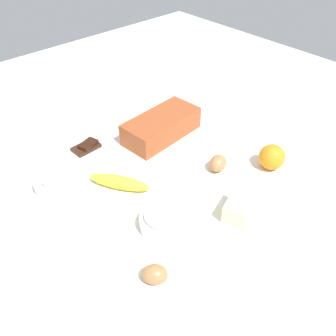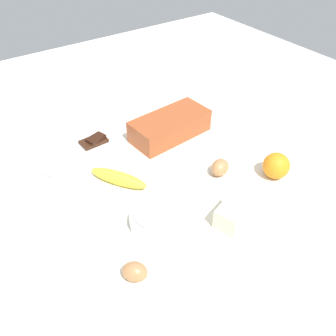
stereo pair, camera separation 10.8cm
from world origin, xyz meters
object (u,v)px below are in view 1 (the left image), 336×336
at_px(egg_near_butter, 218,163).
at_px(chocolate_plate, 87,149).
at_px(flour_bowl, 56,180).
at_px(banana, 119,182).
at_px(sugar_bowl, 163,219).
at_px(orange_fruit, 272,157).
at_px(egg_beside_bowl, 155,274).
at_px(loaf_pan, 161,126).
at_px(butter_block, 239,209).

relative_size(egg_near_butter, chocolate_plate, 0.50).
xyz_separation_m(flour_bowl, banana, (0.14, -0.12, -0.01)).
distance_m(flour_bowl, sugar_bowl, 0.35).
bearing_deg(chocolate_plate, egg_near_butter, -54.96).
xyz_separation_m(sugar_bowl, banana, (0.01, 0.20, -0.01)).
bearing_deg(flour_bowl, orange_fruit, -33.91).
xyz_separation_m(banana, egg_beside_bowl, (-0.13, -0.31, 0.00)).
bearing_deg(egg_near_butter, egg_beside_bowl, -157.52).
bearing_deg(banana, loaf_pan, 23.35).
distance_m(butter_block, egg_beside_bowl, 0.30).
distance_m(egg_beside_bowl, chocolate_plate, 0.55).
height_order(orange_fruit, chocolate_plate, orange_fruit).
bearing_deg(banana, egg_near_butter, -27.09).
distance_m(sugar_bowl, chocolate_plate, 0.43).
bearing_deg(egg_near_butter, flour_bowl, 147.60).
relative_size(banana, egg_near_butter, 2.90).
bearing_deg(banana, chocolate_plate, 83.45).
distance_m(orange_fruit, egg_beside_bowl, 0.55).
xyz_separation_m(orange_fruit, butter_block, (-0.24, -0.07, -0.01)).
relative_size(butter_block, egg_near_butter, 1.37).
bearing_deg(egg_near_butter, sugar_bowl, -168.05).
relative_size(egg_beside_bowl, chocolate_plate, 0.47).
height_order(loaf_pan, banana, loaf_pan).
height_order(loaf_pan, butter_block, loaf_pan).
relative_size(loaf_pan, flour_bowl, 2.21).
relative_size(butter_block, egg_beside_bowl, 1.48).
relative_size(sugar_bowl, egg_near_butter, 1.89).
xyz_separation_m(butter_block, egg_beside_bowl, (-0.30, 0.00, -0.01)).
distance_m(sugar_bowl, egg_beside_bowl, 0.16).
relative_size(loaf_pan, banana, 1.52).
relative_size(flour_bowl, orange_fruit, 1.60).
bearing_deg(egg_near_butter, orange_fruit, -38.32).
bearing_deg(flour_bowl, sugar_bowl, -68.19).
xyz_separation_m(banana, butter_block, (0.17, -0.31, 0.01)).
height_order(banana, egg_near_butter, egg_near_butter).
relative_size(sugar_bowl, egg_beside_bowl, 2.03).
bearing_deg(banana, butter_block, -61.58).
height_order(loaf_pan, flour_bowl, loaf_pan).
distance_m(loaf_pan, chocolate_plate, 0.27).
height_order(loaf_pan, sugar_bowl, loaf_pan).
bearing_deg(butter_block, sugar_bowl, 148.18).
bearing_deg(orange_fruit, egg_near_butter, 141.68).
xyz_separation_m(loaf_pan, chocolate_plate, (-0.25, 0.10, -0.03)).
xyz_separation_m(butter_block, chocolate_plate, (-0.14, 0.53, -0.02)).
relative_size(flour_bowl, sugar_bowl, 1.05).
distance_m(flour_bowl, butter_block, 0.53).
height_order(flour_bowl, butter_block, flour_bowl).
distance_m(egg_near_butter, egg_beside_bowl, 0.44).
relative_size(loaf_pan, chocolate_plate, 2.23).
xyz_separation_m(sugar_bowl, egg_near_butter, (0.29, 0.06, -0.00)).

